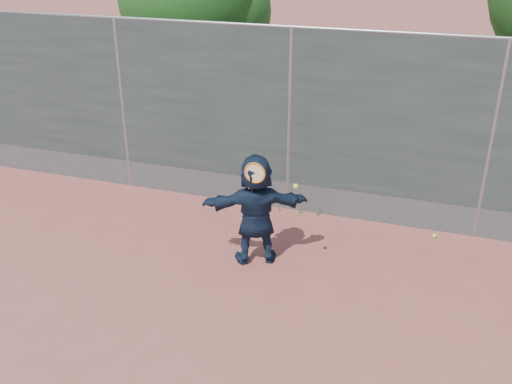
% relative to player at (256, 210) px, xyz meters
% --- Properties ---
extents(ground, '(80.00, 80.00, 0.00)m').
position_rel_player_xyz_m(ground, '(-0.02, -1.79, -0.80)').
color(ground, '#9E4C42').
rests_on(ground, ground).
extents(player, '(1.55, 1.03, 1.60)m').
position_rel_player_xyz_m(player, '(0.00, 0.00, 0.00)').
color(player, '#142238').
rests_on(player, ground).
extents(ball_ground, '(0.07, 0.07, 0.07)m').
position_rel_player_xyz_m(ball_ground, '(2.40, 1.47, -0.77)').
color(ball_ground, '#C2EB34').
rests_on(ball_ground, ground).
extents(fence, '(20.00, 0.06, 3.03)m').
position_rel_player_xyz_m(fence, '(-0.02, 1.71, 0.78)').
color(fence, '#38423D').
rests_on(fence, ground).
extents(swing_action, '(0.73, 0.13, 0.51)m').
position_rel_player_xyz_m(swing_action, '(0.10, -0.20, 0.61)').
color(swing_action, '#C56712').
rests_on(swing_action, ground).
extents(tree_left, '(3.15, 3.00, 4.53)m').
position_rel_player_xyz_m(tree_left, '(-2.87, 4.77, 2.14)').
color(tree_left, '#382314').
rests_on(tree_left, ground).
extents(weed_clump, '(0.68, 0.07, 0.30)m').
position_rel_player_xyz_m(weed_clump, '(0.28, 1.60, -0.67)').
color(weed_clump, '#387226').
rests_on(weed_clump, ground).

